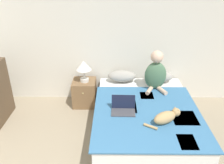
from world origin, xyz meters
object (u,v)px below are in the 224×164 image
(person_sitting, at_px, (156,73))
(table_lamp, at_px, (84,67))
(bed, at_px, (145,119))
(pillow_far, at_px, (159,76))
(nightstand, at_px, (85,93))
(pillow_near, at_px, (122,76))
(cat_tabby, at_px, (167,117))
(laptop_open, at_px, (123,109))

(person_sitting, xyz_separation_m, table_lamp, (-1.28, 0.24, 0.00))
(bed, height_order, pillow_far, pillow_far)
(bed, bearing_deg, nightstand, 141.90)
(pillow_near, height_order, pillow_far, same)
(cat_tabby, relative_size, table_lamp, 1.32)
(nightstand, distance_m, table_lamp, 0.54)
(bed, relative_size, person_sitting, 2.99)
(bed, relative_size, pillow_far, 4.00)
(bed, bearing_deg, pillow_far, 68.64)
(person_sitting, relative_size, laptop_open, 1.95)
(bed, relative_size, table_lamp, 5.18)
(person_sitting, distance_m, nightstand, 1.42)
(bed, relative_size, nightstand, 4.22)
(cat_tabby, xyz_separation_m, table_lamp, (-1.29, 1.25, 0.22))
(bed, xyz_separation_m, nightstand, (-1.07, 0.84, 0.01))
(laptop_open, bearing_deg, bed, 25.29)
(pillow_near, relative_size, pillow_far, 1.00)
(person_sitting, height_order, laptop_open, person_sitting)
(cat_tabby, bearing_deg, bed, 89.61)
(person_sitting, relative_size, table_lamp, 1.73)
(bed, xyz_separation_m, pillow_far, (0.35, 0.89, 0.35))
(pillow_far, xyz_separation_m, person_sitting, (-0.12, -0.30, 0.20))
(laptop_open, height_order, nightstand, laptop_open)
(pillow_near, bearing_deg, cat_tabby, -66.21)
(bed, distance_m, pillow_far, 1.02)
(nightstand, bearing_deg, pillow_far, 2.14)
(cat_tabby, bearing_deg, nightstand, 106.93)
(person_sitting, relative_size, cat_tabby, 1.31)
(pillow_near, bearing_deg, pillow_far, 0.00)
(pillow_far, relative_size, person_sitting, 0.75)
(pillow_near, height_order, person_sitting, person_sitting)
(nightstand, relative_size, table_lamp, 1.23)
(laptop_open, bearing_deg, table_lamp, 126.93)
(pillow_far, distance_m, nightstand, 1.46)
(laptop_open, bearing_deg, person_sitting, 53.48)
(pillow_far, bearing_deg, nightstand, -177.86)
(nightstand, xyz_separation_m, table_lamp, (0.01, -0.01, 0.54))
(pillow_near, distance_m, nightstand, 0.79)
(person_sitting, height_order, table_lamp, person_sitting)
(bed, bearing_deg, laptop_open, -156.29)
(bed, xyz_separation_m, table_lamp, (-1.06, 0.82, 0.55))
(pillow_far, distance_m, person_sitting, 0.39)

